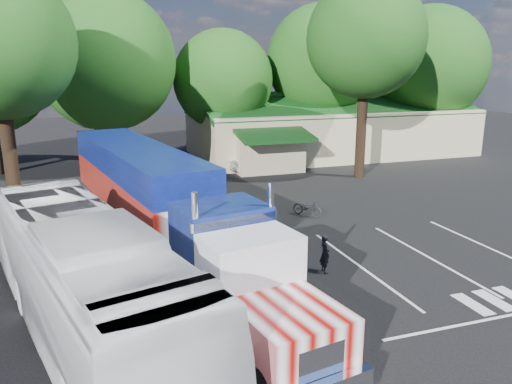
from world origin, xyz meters
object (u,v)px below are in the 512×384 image
object	(u,v)px
semi_truck	(156,197)
bicycle	(307,207)
woman	(325,254)
tour_bus	(86,278)
silver_sedan	(254,163)

from	to	relation	value
semi_truck	bicycle	xyz separation A→B (m)	(8.23, 3.08, -2.06)
woman	tour_bus	distance (m)	8.89
bicycle	tour_bus	size ratio (longest dim) A/B	0.13
semi_truck	tour_bus	xyz separation A→B (m)	(-2.83, -5.92, -0.69)
woman	semi_truck	bearing A→B (deg)	58.43
tour_bus	silver_sedan	world-z (taller)	tour_bus
bicycle	silver_sedan	distance (m)	11.72
woman	tour_bus	bearing A→B (deg)	105.70
tour_bus	silver_sedan	size ratio (longest dim) A/B	3.33
semi_truck	silver_sedan	bearing A→B (deg)	47.79
woman	silver_sedan	world-z (taller)	woman
semi_truck	woman	size ratio (longest dim) A/B	14.02
tour_bus	semi_truck	bearing A→B (deg)	49.43
tour_bus	silver_sedan	xyz separation A→B (m)	(12.00, 20.68, -1.18)
tour_bus	bicycle	bearing A→B (deg)	24.13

